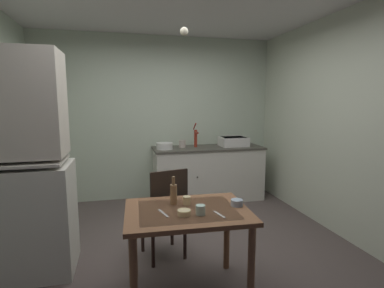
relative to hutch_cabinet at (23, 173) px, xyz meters
The scene contains 19 objects.
ground_plane 1.76m from the hutch_cabinet, ahead, with size 5.02×5.02×0.00m, color #554A47.
wall_back 2.52m from the hutch_cabinet, 53.61° to the left, with size 3.91×0.10×2.64m, color beige.
wall_right 3.45m from the hutch_cabinet, ahead, with size 0.10×4.12×2.64m, color beige.
hutch_cabinet is the anchor object (origin of this frame).
counter_cabinet 2.82m from the hutch_cabinet, 36.13° to the left, with size 1.77×0.64×0.87m.
sink_basin 3.13m from the hutch_cabinet, 31.45° to the left, with size 0.44×0.34×0.15m.
hand_pump 2.64m from the hutch_cabinet, 39.46° to the left, with size 0.05×0.27×0.39m.
mixing_bowl_counter 2.20m from the hutch_cabinet, 46.18° to the left, with size 0.25×0.25×0.10m, color white.
stoneware_crock 2.48m from the hutch_cabinet, 42.81° to the left, with size 0.11×0.11×0.12m, color beige.
dining_table 1.56m from the hutch_cabinet, 25.64° to the right, with size 1.02×0.78×0.73m.
chair_far_side 1.36m from the hutch_cabinet, ahead, with size 0.48×0.48×0.95m.
serving_bowl_wide 1.54m from the hutch_cabinet, 30.28° to the right, with size 0.10×0.10×0.04m, color beige.
soup_bowl_small 1.93m from the hutch_cabinet, 20.48° to the right, with size 0.10×0.10×0.05m, color #9EB2C6.
teacup_cream 1.51m from the hutch_cabinet, 21.10° to the right, with size 0.07×0.07×0.07m, color beige.
teacup_mint 1.66m from the hutch_cabinet, 28.53° to the right, with size 0.07×0.07×0.08m, color #ADD1C1.
glass_bottle 1.39m from the hutch_cabinet, 21.42° to the right, with size 0.06×0.06×0.24m.
table_knife 1.38m from the hutch_cabinet, 30.82° to the right, with size 0.18×0.02×0.01m, color silver.
teaspoon_near_bowl 1.81m from the hutch_cabinet, 27.51° to the right, with size 0.15×0.02×0.01m, color beige.
pendant_bulb 1.98m from the hutch_cabinet, ahead, with size 0.08×0.08×0.08m, color #F9EFCC.
Camera 1 is at (-0.61, -2.84, 1.60)m, focal length 27.67 mm.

